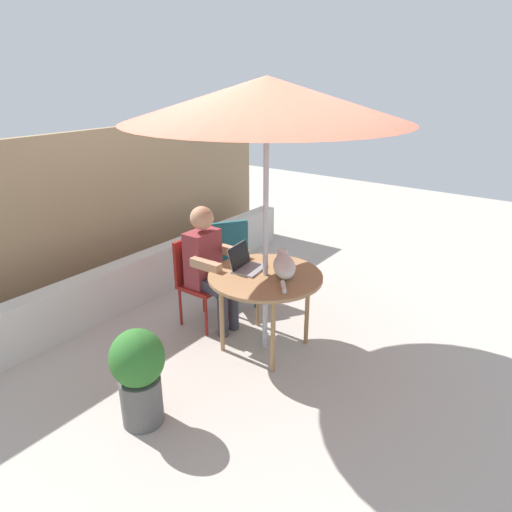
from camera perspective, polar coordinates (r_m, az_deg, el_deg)
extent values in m
plane|color=#ADA399|center=(4.39, 1.07, -10.96)|extent=(14.00, 14.00, 0.00)
cube|color=#937756|center=(5.51, -18.34, 5.13)|extent=(5.37, 0.08, 1.80)
cube|color=beige|center=(5.28, -13.70, -2.54)|extent=(4.83, 0.20, 0.51)
cylinder|color=#9E754C|center=(4.05, 1.14, -2.48)|extent=(1.00, 1.00, 0.03)
cylinder|color=#9E754C|center=(4.55, 0.28, -4.66)|extent=(0.04, 0.04, 0.69)
cylinder|color=#9E754C|center=(4.17, -4.20, -7.35)|extent=(0.04, 0.04, 0.69)
cylinder|color=#9E754C|center=(3.88, 2.08, -9.69)|extent=(0.04, 0.04, 0.69)
cylinder|color=#9E754C|center=(4.29, 6.26, -6.56)|extent=(0.04, 0.04, 0.69)
cylinder|color=#B7B7BC|center=(3.91, 1.18, 2.43)|extent=(0.04, 0.04, 2.15)
cone|color=#BF4C38|center=(3.70, 1.32, 18.62)|extent=(2.23, 2.23, 0.33)
sphere|color=#B7B7BC|center=(3.70, 1.32, 18.82)|extent=(0.06, 0.06, 0.06)
cube|color=maroon|center=(4.59, -6.36, -3.58)|extent=(0.40, 0.40, 0.04)
cube|color=maroon|center=(4.61, -8.14, -0.32)|extent=(0.40, 0.04, 0.44)
cylinder|color=maroon|center=(4.90, -6.39, -4.69)|extent=(0.03, 0.03, 0.40)
cylinder|color=maroon|center=(4.69, -9.20, -6.14)|extent=(0.03, 0.03, 0.40)
cylinder|color=maroon|center=(4.48, -6.10, -7.40)|extent=(0.03, 0.03, 0.40)
cylinder|color=maroon|center=(4.70, -3.31, -5.80)|extent=(0.03, 0.03, 0.40)
cube|color=#1E606B|center=(4.97, -2.56, -1.45)|extent=(0.56, 0.56, 0.04)
cube|color=#1E606B|center=(5.04, -3.20, 1.80)|extent=(0.35, 0.26, 0.44)
cylinder|color=#1E606B|center=(5.25, -1.28, -2.71)|extent=(0.03, 0.03, 0.40)
cylinder|color=#1E606B|center=(5.16, -4.88, -3.21)|extent=(0.03, 0.03, 0.40)
cylinder|color=#1E606B|center=(4.87, -3.86, -4.81)|extent=(0.03, 0.03, 0.40)
cylinder|color=#1E606B|center=(4.96, -0.06, -4.24)|extent=(0.03, 0.03, 0.40)
cube|color=maroon|center=(4.48, -6.51, -0.24)|extent=(0.34, 0.20, 0.54)
sphere|color=tan|center=(4.34, -6.64, 4.63)|extent=(0.22, 0.22, 0.22)
cube|color=#383842|center=(4.42, -5.66, -3.63)|extent=(0.12, 0.30, 0.12)
cylinder|color=#383842|center=(4.45, -4.08, -7.25)|extent=(0.10, 0.10, 0.44)
cube|color=#383842|center=(4.53, -4.31, -2.94)|extent=(0.12, 0.30, 0.12)
cylinder|color=#383842|center=(4.56, -2.77, -6.47)|extent=(0.10, 0.10, 0.44)
cube|color=tan|center=(4.19, -6.17, -1.10)|extent=(0.08, 0.32, 0.08)
cube|color=tan|center=(4.46, -2.73, 0.50)|extent=(0.08, 0.32, 0.08)
cube|color=gray|center=(4.14, -0.77, -1.59)|extent=(0.33, 0.26, 0.02)
cube|color=black|center=(4.14, -2.03, 0.05)|extent=(0.31, 0.10, 0.20)
cube|color=gray|center=(4.15, -2.14, 0.08)|extent=(0.30, 0.10, 0.20)
ellipsoid|color=silver|center=(4.00, 3.47, -1.28)|extent=(0.43, 0.40, 0.17)
sphere|color=silver|center=(4.20, 3.19, 0.19)|extent=(0.11, 0.11, 0.11)
ellipsoid|color=white|center=(4.12, 3.32, -1.17)|extent=(0.17, 0.17, 0.09)
cylinder|color=silver|center=(3.77, 3.39, -3.78)|extent=(0.16, 0.14, 0.04)
cone|color=silver|center=(4.19, 3.61, 0.83)|extent=(0.04, 0.04, 0.03)
cone|color=silver|center=(4.18, 2.79, 0.82)|extent=(0.04, 0.04, 0.03)
cylinder|color=#595654|center=(3.58, -13.77, -16.75)|extent=(0.29, 0.29, 0.36)
ellipsoid|color=#2D6B28|center=(3.37, -14.32, -11.98)|extent=(0.38, 0.38, 0.42)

